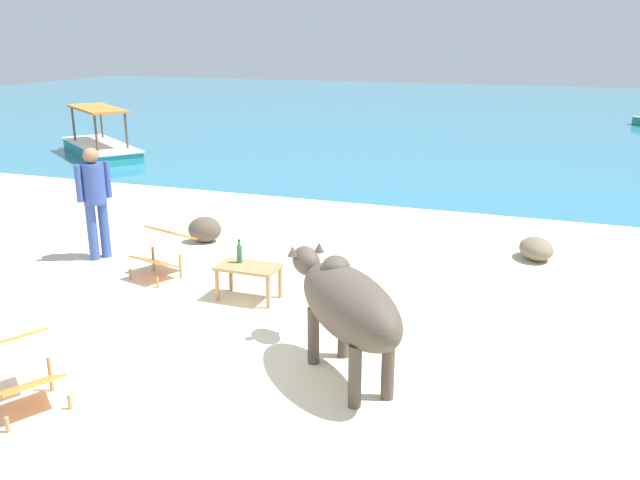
# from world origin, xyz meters

# --- Properties ---
(sand_beach) EXTENTS (18.00, 14.00, 0.04)m
(sand_beach) POSITION_xyz_m (0.00, 0.00, 0.02)
(sand_beach) COLOR beige
(sand_beach) RESTS_ON ground
(water_surface) EXTENTS (60.00, 36.00, 0.03)m
(water_surface) POSITION_xyz_m (0.00, 22.00, 0.00)
(water_surface) COLOR teal
(water_surface) RESTS_ON ground
(cow) EXTENTS (1.71, 1.75, 1.15)m
(cow) POSITION_xyz_m (1.65, 0.50, 0.80)
(cow) COLOR #4C4238
(cow) RESTS_ON sand_beach
(low_bench_table) EXTENTS (0.76, 0.45, 0.44)m
(low_bench_table) POSITION_xyz_m (-0.05, 1.95, 0.40)
(low_bench_table) COLOR #A37A4C
(low_bench_table) RESTS_ON sand_beach
(bottle) EXTENTS (0.07, 0.07, 0.30)m
(bottle) POSITION_xyz_m (-0.20, 2.02, 0.59)
(bottle) COLOR #2D6B38
(bottle) RESTS_ON low_bench_table
(deck_chair_near) EXTENTS (0.93, 0.83, 0.68)m
(deck_chair_near) POSITION_xyz_m (-0.89, -0.90, 0.42)
(deck_chair_near) COLOR #A37A4C
(deck_chair_near) RESTS_ON sand_beach
(deck_chair_far) EXTENTS (0.71, 0.88, 0.68)m
(deck_chair_far) POSITION_xyz_m (-1.49, 2.32, 0.42)
(deck_chair_far) COLOR #A37A4C
(deck_chair_far) RESTS_ON sand_beach
(person_standing) EXTENTS (0.32, 0.46, 1.62)m
(person_standing) POSITION_xyz_m (-2.76, 2.64, 0.99)
(person_standing) COLOR #334C99
(person_standing) RESTS_ON sand_beach
(shore_rock_large) EXTENTS (0.63, 0.73, 0.31)m
(shore_rock_large) POSITION_xyz_m (3.23, 4.71, 0.20)
(shore_rock_large) COLOR #756651
(shore_rock_large) RESTS_ON sand_beach
(shore_rock_medium) EXTENTS (0.63, 0.56, 0.41)m
(shore_rock_medium) POSITION_xyz_m (-1.71, 3.84, 0.24)
(shore_rock_medium) COLOR brown
(shore_rock_medium) RESTS_ON sand_beach
(boat_teal) EXTENTS (3.64, 3.11, 1.29)m
(boat_teal) POSITION_xyz_m (-8.20, 9.85, 0.29)
(boat_teal) COLOR teal
(boat_teal) RESTS_ON water_surface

